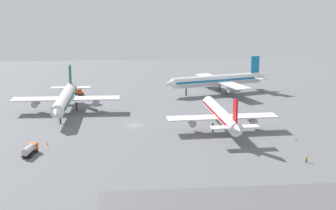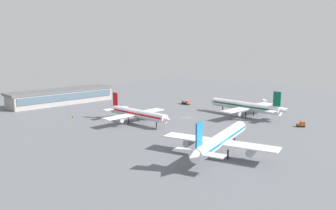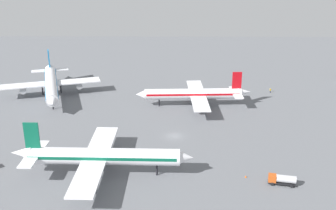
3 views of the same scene
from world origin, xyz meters
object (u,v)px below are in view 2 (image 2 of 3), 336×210
at_px(baggage_tug, 301,124).
at_px(catering_truck, 264,102).
at_px(safety_cone_mid_apron, 192,106).
at_px(safety_cone_far_side, 86,125).
at_px(fuel_truck, 186,102).
at_px(ground_crew_worker, 73,116).
at_px(airplane_at_gate, 245,106).
at_px(safety_cone_near_gate, 38,127).
at_px(airplane_taxiing, 221,139).
at_px(airplane_distant, 137,113).

bearing_deg(baggage_tug, catering_truck, 95.11).
bearing_deg(baggage_tug, safety_cone_mid_apron, 135.35).
bearing_deg(safety_cone_far_side, fuel_truck, -174.81).
bearing_deg(ground_crew_worker, airplane_at_gate, 118.23).
xyz_separation_m(safety_cone_near_gate, safety_cone_far_side, (-16.51, 9.83, 0.00)).
height_order(catering_truck, safety_cone_near_gate, catering_truck).
xyz_separation_m(fuel_truck, safety_cone_far_side, (69.77, 6.34, -1.09)).
bearing_deg(safety_cone_far_side, catering_truck, 164.91).
relative_size(baggage_tug, safety_cone_near_gate, 6.22).
xyz_separation_m(catering_truck, safety_cone_near_gate, (116.13, -36.69, -1.40)).
relative_size(fuel_truck, safety_cone_mid_apron, 10.92).
xyz_separation_m(airplane_taxiing, airplane_distant, (-9.36, -52.45, -0.58)).
bearing_deg(fuel_truck, baggage_tug, 6.53).
height_order(airplane_distant, catering_truck, airplane_distant).
height_order(fuel_truck, safety_cone_near_gate, fuel_truck).
distance_m(airplane_distant, fuel_truck, 54.67).
bearing_deg(safety_cone_mid_apron, safety_cone_far_side, -1.35).
height_order(airplane_taxiing, safety_cone_near_gate, airplane_taxiing).
relative_size(safety_cone_near_gate, safety_cone_far_side, 1.00).
distance_m(airplane_distant, safety_cone_far_side, 22.26).
bearing_deg(airplane_at_gate, fuel_truck, -4.58).
xyz_separation_m(airplane_distant, safety_cone_far_side, (18.33, -11.93, -4.13)).
relative_size(airplane_taxiing, fuel_truck, 6.77).
bearing_deg(safety_cone_near_gate, ground_crew_worker, -158.19).
distance_m(catering_truck, safety_cone_far_side, 103.19).
bearing_deg(airplane_at_gate, safety_cone_far_side, 61.83).
bearing_deg(airplane_taxiing, safety_cone_near_gate, 92.39).
height_order(airplane_taxiing, airplane_distant, airplane_taxiing).
relative_size(catering_truck, fuel_truck, 0.83).
bearing_deg(safety_cone_mid_apron, airplane_distant, 12.09).
xyz_separation_m(airplane_distant, catering_truck, (-81.29, 14.94, -2.74)).
xyz_separation_m(safety_cone_near_gate, safety_cone_mid_apron, (-83.18, 11.40, 0.00)).
bearing_deg(airplane_taxiing, ground_crew_worker, 77.02).
distance_m(catering_truck, safety_cone_mid_apron, 41.56).
relative_size(airplane_taxiing, safety_cone_far_side, 73.96).
relative_size(airplane_at_gate, fuel_truck, 6.78).
bearing_deg(airplane_distant, fuel_truck, 107.02).
relative_size(ground_crew_worker, safety_cone_mid_apron, 2.78).
height_order(airplane_taxiing, safety_cone_far_side, airplane_taxiing).
bearing_deg(safety_cone_near_gate, catering_truck, 162.47).
relative_size(airplane_taxiing, ground_crew_worker, 26.57).
bearing_deg(safety_cone_mid_apron, airplane_taxiing, 47.43).
bearing_deg(fuel_truck, safety_cone_far_side, -73.24).
relative_size(ground_crew_worker, safety_cone_near_gate, 2.78).
bearing_deg(baggage_tug, safety_cone_near_gate, -175.04).
xyz_separation_m(airplane_taxiing, safety_cone_far_side, (8.97, -64.38, -4.71)).
relative_size(airplane_distant, fuel_truck, 6.11).
bearing_deg(baggage_tug, airplane_taxiing, -132.91).
height_order(airplane_at_gate, airplane_taxiing, airplane_taxiing).
bearing_deg(ground_crew_worker, airplane_distant, 95.69).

